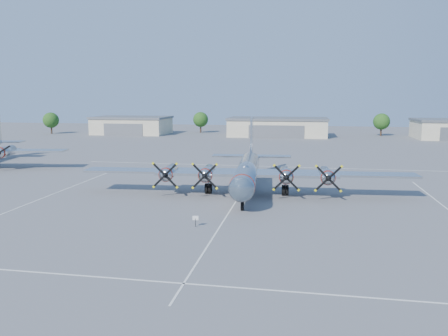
% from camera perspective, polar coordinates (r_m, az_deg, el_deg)
% --- Properties ---
extents(ground, '(260.00, 260.00, 0.00)m').
position_cam_1_polar(ground, '(48.59, 1.60, -4.34)').
color(ground, '#575759').
rests_on(ground, ground).
extents(parking_lines, '(60.00, 50.08, 0.01)m').
position_cam_1_polar(parking_lines, '(46.91, 1.28, -4.83)').
color(parking_lines, silver).
rests_on(parking_lines, ground).
extents(hangar_west, '(22.60, 14.60, 5.40)m').
position_cam_1_polar(hangar_west, '(139.03, -11.92, 5.50)').
color(hangar_west, '#BEB697').
rests_on(hangar_west, ground).
extents(hangar_center, '(28.60, 14.60, 5.40)m').
position_cam_1_polar(hangar_center, '(129.15, 7.02, 5.35)').
color(hangar_center, '#BEB697').
rests_on(hangar_center, ground).
extents(tree_far_west, '(4.80, 4.80, 6.64)m').
position_cam_1_polar(tree_far_west, '(146.71, -21.67, 5.83)').
color(tree_far_west, '#382619').
rests_on(tree_far_west, ground).
extents(tree_west, '(4.80, 4.80, 6.64)m').
position_cam_1_polar(tree_west, '(140.57, -3.07, 6.34)').
color(tree_west, '#382619').
rests_on(tree_west, ground).
extents(tree_east, '(4.80, 4.80, 6.64)m').
position_cam_1_polar(tree_east, '(136.86, 19.88, 5.72)').
color(tree_east, '#382619').
rests_on(tree_east, ground).
extents(main_bomber_b29, '(40.43, 29.08, 8.56)m').
position_cam_1_polar(main_bomber_b29, '(53.53, 3.04, -3.07)').
color(main_bomber_b29, silver).
rests_on(main_bomber_b29, ground).
extents(info_placard, '(0.53, 0.13, 1.01)m').
position_cam_1_polar(info_placard, '(39.09, -3.75, -6.68)').
color(info_placard, black).
rests_on(info_placard, ground).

